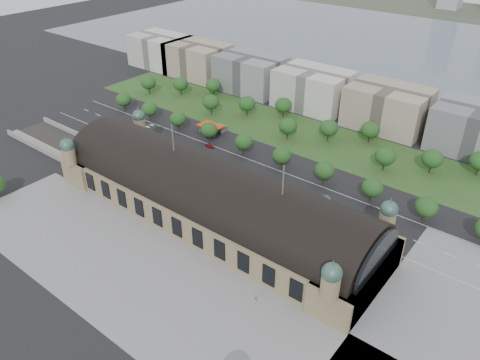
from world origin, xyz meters
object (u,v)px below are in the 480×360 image
Objects in this scene: parked_car_2 at (153,156)px; pedestrian_0 at (256,300)px; bus_west at (240,176)px; bus_east at (287,203)px; traffic_car_5 at (326,197)px; parked_car_0 at (159,159)px; traffic_car_2 at (184,148)px; parked_car_4 at (172,165)px; petrol_station at (216,127)px; parked_car_1 at (164,161)px; parked_car_6 at (212,182)px; parked_car_3 at (177,161)px; traffic_car_3 at (210,146)px; parked_car_5 at (185,170)px; traffic_car_0 at (116,121)px; bus_mid at (259,184)px.

pedestrian_0 is (103.21, -48.54, 0.19)m from parked_car_2.
bus_east is at bearing -102.82° from bus_west.
pedestrian_0 is at bearing -163.84° from traffic_car_5.
traffic_car_5 is at bearing 80.49° from parked_car_0.
traffic_car_2 reaches higher than parked_car_4.
petrol_station is 2.76× the size of parked_car_2.
parked_car_1 is (3.55, 0.00, 0.05)m from parked_car_0.
pedestrian_0 is (23.41, -54.54, -0.68)m from bus_east.
parked_car_6 is at bearing 140.32° from bus_west.
parked_car_3 is at bearing 66.56° from parked_car_2.
parked_car_1 is 72.00m from bus_east.
parked_car_6 is at bearing 66.01° from parked_car_0.
pedestrian_0 is at bearing 25.96° from parked_car_6.
traffic_car_2 is 0.46× the size of bus_west.
traffic_car_2 is at bearing 78.15° from bus_west.
bus_west is at bearing -120.60° from traffic_car_3.
parked_car_6 is (36.64, 0.00, -0.11)m from parked_car_0.
bus_west reaches higher than parked_car_4.
parked_car_3 is 27.58m from parked_car_6.
parked_car_4 is 0.35× the size of bus_west.
parked_car_4 is (-1.39, -27.40, -0.12)m from traffic_car_3.
traffic_car_2 is 84.83m from traffic_car_5.
bus_east is at bearing 57.16° from parked_car_3.
parked_car_2 is 0.99× the size of parked_car_5.
traffic_car_5 is 70.90m from parked_car_5.
traffic_car_5 is 42.84m from bus_west.
parked_car_0 is 3.55m from parked_car_1.
traffic_car_0 is 0.76× the size of traffic_car_2.
bus_mid reaches higher than pedestrian_0.
traffic_car_2 is 55.35m from bus_mid.
parked_car_2 is 14.43m from parked_car_3.
parked_car_0 is 0.91× the size of parked_car_5.
traffic_car_3 is 1.03× the size of parked_car_2.
bus_east is (74.56, -38.28, -1.34)m from petrol_station.
parked_car_6 is at bearing 67.26° from parked_car_4.
parked_car_5 is (-67.49, -21.72, -0.01)m from traffic_car_5.
bus_west is 0.94× the size of bus_east.
pedestrian_0 is (154.51, -65.93, 0.29)m from traffic_car_0.
pedestrian_0 reaches higher than traffic_car_5.
parked_car_5 reaches higher than traffic_car_0.
parked_car_5 is at bearing 108.35° from bus_west.
bus_west is 80.40m from pedestrian_0.
parked_car_0 is 36.64m from parked_car_6.
traffic_car_0 is at bearing -142.62° from parked_car_1.
traffic_car_3 is at bearing 144.18° from pedestrian_0.
parked_car_6 is at bearing 47.08° from parked_car_3.
parked_car_5 is at bearing 90.09° from bus_east.
parked_car_4 is (9.85, 0.00, -0.14)m from parked_car_0.
bus_east is at bearing 54.76° from parked_car_2.
bus_west is 5.84× the size of pedestrian_0.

